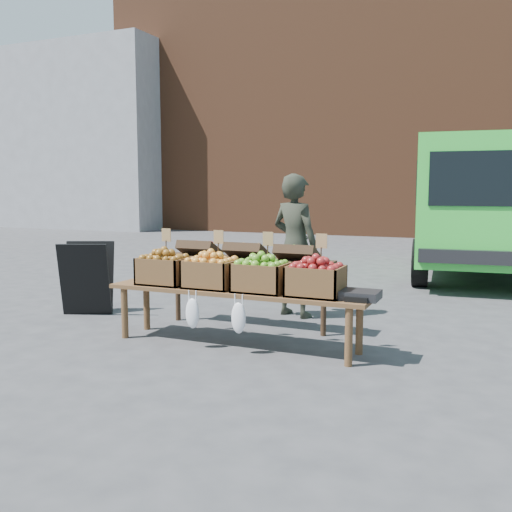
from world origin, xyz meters
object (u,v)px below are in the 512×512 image
at_px(crate_red_apples, 261,277).
at_px(crate_russet_pears, 211,274).
at_px(back_table, 247,282).
at_px(display_bench, 236,318).
at_px(weighing_scale, 360,295).
at_px(delivery_van, 486,210).
at_px(vendor, 295,246).
at_px(crate_green_apples, 316,281).
at_px(chalkboard_sign, 87,278).
at_px(crate_golden_apples, 165,271).

bearing_deg(crate_red_apples, crate_russet_pears, 180.00).
bearing_deg(crate_red_apples, back_table, 124.02).
distance_m(display_bench, weighing_scale, 1.29).
height_order(back_table, crate_red_apples, back_table).
height_order(delivery_van, crate_russet_pears, delivery_van).
relative_size(vendor, crate_green_apples, 3.48).
height_order(crate_red_apples, crate_green_apples, same).
bearing_deg(crate_red_apples, chalkboard_sign, 168.09).
relative_size(crate_russet_pears, crate_green_apples, 1.00).
relative_size(crate_golden_apples, weighing_scale, 1.47).
xyz_separation_m(chalkboard_sign, display_bench, (2.32, -0.55, -0.17)).
distance_m(delivery_van, weighing_scale, 6.11).
height_order(vendor, crate_russet_pears, vendor).
distance_m(delivery_van, crate_green_apples, 6.17).
xyz_separation_m(crate_red_apples, crate_green_apples, (0.55, 0.00, 0.00)).
bearing_deg(weighing_scale, chalkboard_sign, 171.28).
distance_m(back_table, crate_red_apples, 0.89).
height_order(delivery_van, vendor, delivery_van).
bearing_deg(display_bench, vendor, 86.80).
bearing_deg(back_table, delivery_van, 66.51).
distance_m(vendor, chalkboard_sign, 2.61).
relative_size(vendor, crate_russet_pears, 3.48).
bearing_deg(weighing_scale, delivery_van, 82.02).
bearing_deg(crate_red_apples, vendor, 97.28).
relative_size(back_table, crate_golden_apples, 4.20).
bearing_deg(crate_red_apples, delivery_van, 73.20).
xyz_separation_m(display_bench, weighing_scale, (1.25, 0.00, 0.33)).
distance_m(delivery_van, display_bench, 6.44).
bearing_deg(delivery_van, crate_golden_apples, -121.08).
relative_size(delivery_van, weighing_scale, 15.48).
bearing_deg(chalkboard_sign, delivery_van, 27.79).
relative_size(crate_red_apples, crate_green_apples, 1.00).
bearing_deg(vendor, back_table, 87.22).
distance_m(crate_red_apples, weighing_scale, 0.98).
bearing_deg(crate_russet_pears, weighing_scale, 0.00).
distance_m(back_table, crate_green_apples, 1.28).
distance_m(crate_golden_apples, crate_russet_pears, 0.55).
xyz_separation_m(display_bench, crate_russet_pears, (-0.27, 0.00, 0.42)).
xyz_separation_m(vendor, crate_green_apples, (0.74, -1.50, -0.16)).
height_order(crate_russet_pears, crate_red_apples, same).
bearing_deg(weighing_scale, crate_red_apples, 180.00).
relative_size(delivery_van, display_bench, 1.95).
relative_size(vendor, chalkboard_sign, 1.90).
xyz_separation_m(crate_red_apples, weighing_scale, (0.97, 0.00, -0.10)).
relative_size(chalkboard_sign, crate_russet_pears, 1.83).
bearing_deg(crate_green_apples, delivery_van, 78.10).
bearing_deg(vendor, delivery_van, -95.96).
bearing_deg(crate_russet_pears, display_bench, 0.00).
xyz_separation_m(vendor, chalkboard_sign, (-2.40, -0.95, -0.41)).
xyz_separation_m(crate_russet_pears, crate_red_apples, (0.55, 0.00, 0.00)).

